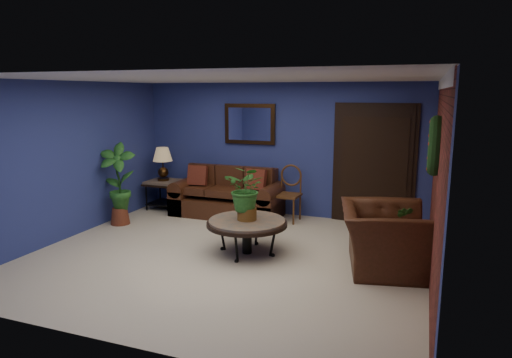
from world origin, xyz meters
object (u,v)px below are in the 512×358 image
at_px(sofa, 228,199).
at_px(armchair, 384,238).
at_px(end_table, 164,187).
at_px(side_chair, 289,189).
at_px(coffee_table, 247,224).
at_px(table_lamp, 163,160).

distance_m(sofa, armchair, 3.52).
xyz_separation_m(end_table, side_chair, (2.60, 0.08, 0.13)).
bearing_deg(armchair, coffee_table, 81.32).
distance_m(sofa, table_lamp, 1.57).
relative_size(table_lamp, armchair, 0.50).
distance_m(table_lamp, side_chair, 2.63).
bearing_deg(side_chair, armchair, -41.17).
relative_size(coffee_table, side_chair, 1.15).
bearing_deg(sofa, table_lamp, -178.86).
xyz_separation_m(sofa, end_table, (-1.41, -0.03, 0.14)).
bearing_deg(side_chair, end_table, -175.25).
bearing_deg(sofa, end_table, -178.86).
height_order(table_lamp, side_chair, table_lamp).
xyz_separation_m(side_chair, armchair, (1.85, -1.81, -0.16)).
bearing_deg(armchair, side_chair, 33.97).
distance_m(coffee_table, side_chair, 1.92).
bearing_deg(coffee_table, sofa, 121.05).
height_order(end_table, side_chair, side_chair).
distance_m(coffee_table, table_lamp, 3.17).
height_order(coffee_table, table_lamp, table_lamp).
bearing_deg(end_table, sofa, 1.14).
xyz_separation_m(coffee_table, side_chair, (0.07, 1.91, 0.13)).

